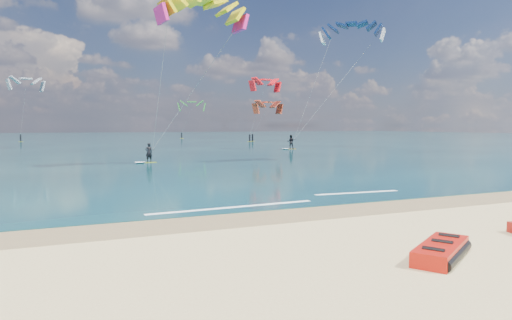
# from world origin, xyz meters

# --- Properties ---
(ground) EXTENTS (320.00, 320.00, 0.00)m
(ground) POSITION_xyz_m (0.00, 40.00, 0.00)
(ground) COLOR tan
(ground) RESTS_ON ground
(wet_sand_strip) EXTENTS (320.00, 2.40, 0.01)m
(wet_sand_strip) POSITION_xyz_m (0.00, 3.00, 0.00)
(wet_sand_strip) COLOR brown
(wet_sand_strip) RESTS_ON ground
(sea) EXTENTS (320.00, 200.00, 0.04)m
(sea) POSITION_xyz_m (0.00, 104.00, 0.02)
(sea) COLOR #08262F
(sea) RESTS_ON ground
(packed_kite_left) EXTENTS (2.82, 2.37, 0.43)m
(packed_kite_left) POSITION_xyz_m (0.53, -3.10, 0.00)
(packed_kite_left) COLOR red
(packed_kite_left) RESTS_ON ground
(kitesurfer_main) EXTENTS (9.06, 7.35, 13.69)m
(kitesurfer_main) POSITION_xyz_m (0.66, 24.57, 7.06)
(kitesurfer_main) COLOR #B3D619
(kitesurfer_main) RESTS_ON sea
(kitesurfer_far) EXTENTS (12.44, 9.14, 17.45)m
(kitesurfer_far) POSITION_xyz_m (23.34, 39.94, 8.95)
(kitesurfer_far) COLOR gold
(kitesurfer_far) RESTS_ON sea
(shoreline_foam) EXTENTS (12.16, 1.88, 0.01)m
(shoreline_foam) POSITION_xyz_m (0.84, 5.51, 0.04)
(shoreline_foam) COLOR white
(shoreline_foam) RESTS_ON ground
(distant_kites) EXTENTS (82.64, 40.61, 11.74)m
(distant_kites) POSITION_xyz_m (-3.68, 77.33, 5.26)
(distant_kites) COLOR #EB4581
(distant_kites) RESTS_ON ground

